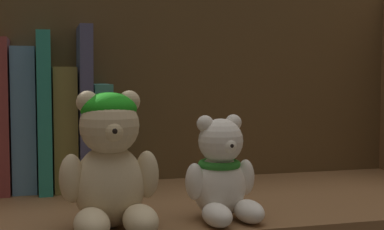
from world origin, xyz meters
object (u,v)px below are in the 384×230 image
object	(u,v)px
book_10	(83,108)
teddy_bear_larger	(110,164)
book_9	(65,127)
book_8	(45,111)
book_11	(100,135)
book_7	(25,119)
book_6	(4,115)
teddy_bear_smaller	(222,175)

from	to	relation	value
book_10	teddy_bear_larger	distance (cm)	24.75
book_9	teddy_bear_larger	world-z (taller)	book_9
book_8	book_11	size ratio (longest dim) A/B	1.48
book_8	book_10	bearing A→B (deg)	0.00
book_10	book_7	bearing A→B (deg)	180.00
book_6	book_10	size ratio (longest dim) A/B	0.92
book_8	book_10	distance (cm)	5.59
book_7	teddy_bear_smaller	xyz separation A→B (cm)	(22.37, -23.43, -5.13)
book_6	teddy_bear_larger	bearing A→B (deg)	-63.04
book_8	book_10	size ratio (longest dim) A/B	0.96
book_6	book_8	distance (cm)	5.62
book_6	book_8	xyz separation A→B (cm)	(5.60, 0.00, 0.47)
book_10	book_11	distance (cm)	4.76
teddy_bear_smaller	teddy_bear_larger	bearing A→B (deg)	-176.25
book_6	teddy_bear_larger	distance (cm)	27.49
book_10	book_6	bearing A→B (deg)	180.00
book_10	teddy_bear_smaller	distance (cm)	28.08
book_8	teddy_bear_smaller	xyz separation A→B (cm)	(19.56, -23.43, -6.19)
book_7	book_9	size ratio (longest dim) A/B	1.16
book_7	teddy_bear_larger	distance (cm)	26.28
book_9	book_10	xyz separation A→B (cm)	(2.76, 0.00, 2.90)
book_9	book_11	world-z (taller)	book_9
teddy_bear_larger	book_11	bearing A→B (deg)	87.15
book_9	teddy_bear_smaller	xyz separation A→B (cm)	(16.74, -23.43, -3.73)
book_7	teddy_bear_smaller	distance (cm)	32.80
teddy_bear_smaller	book_8	bearing A→B (deg)	129.85
book_9	teddy_bear_larger	size ratio (longest dim) A/B	1.19
book_10	book_11	world-z (taller)	book_10
book_8	teddy_bear_larger	bearing A→B (deg)	-74.46
book_6	teddy_bear_larger	xyz separation A→B (cm)	(12.34, -24.27, -3.77)
book_6	book_10	bearing A→B (deg)	0.00
book_6	teddy_bear_smaller	xyz separation A→B (cm)	(25.16, -23.43, -5.72)
book_8	book_11	distance (cm)	8.77
book_6	book_9	distance (cm)	8.65
book_7	book_11	size ratio (longest dim) A/B	1.34
book_9	book_10	bearing A→B (deg)	0.00
teddy_bear_smaller	book_11	bearing A→B (deg)	116.34
book_7	book_8	xyz separation A→B (cm)	(2.81, 0.00, 1.06)
teddy_bear_larger	book_10	bearing A→B (deg)	92.77
book_8	book_11	world-z (taller)	book_8
book_7	teddy_bear_larger	size ratio (longest dim) A/B	1.38
book_6	book_9	xyz separation A→B (cm)	(8.42, 0.00, -1.99)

